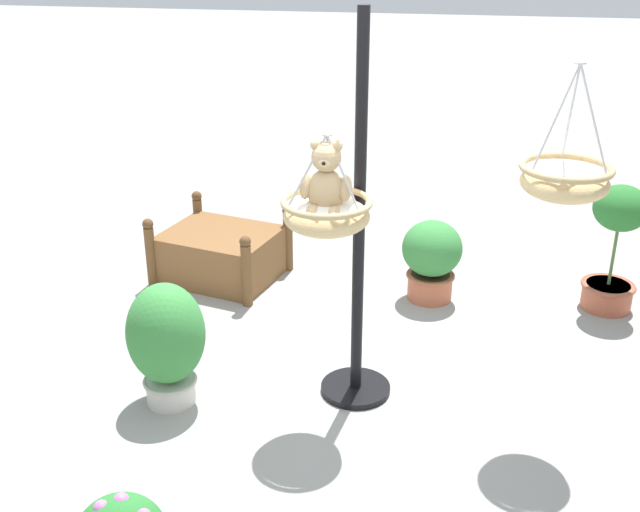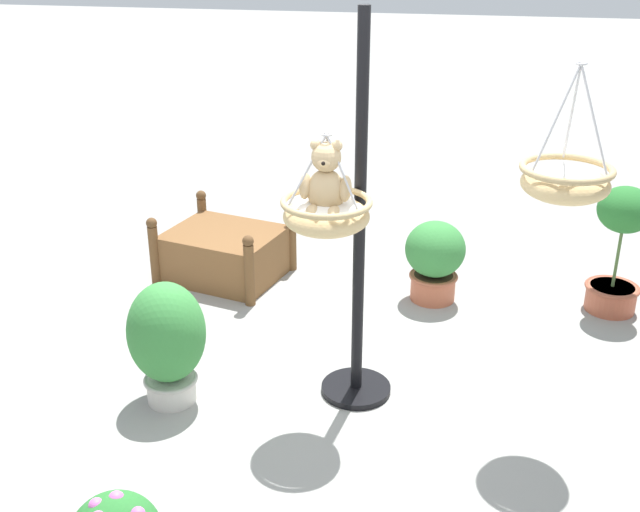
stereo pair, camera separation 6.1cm
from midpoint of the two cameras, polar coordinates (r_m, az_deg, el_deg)
The scene contains 9 objects.
ground_plane at distance 4.92m, azimuth 0.09°, elevation -10.77°, with size 40.00×40.00×0.00m, color gray.
display_pole_central at distance 4.67m, azimuth 3.18°, elevation -2.20°, with size 0.44×0.44×2.41m.
hanging_basket_with_teddy at distance 4.25m, azimuth 0.88°, elevation 3.14°, with size 0.50×0.50×0.56m.
teddy_bear at distance 4.17m, azimuth 0.84°, elevation 5.34°, with size 0.28×0.25×0.41m.
hanging_basket_left_high at distance 4.26m, azimuth 17.88°, elevation 5.26°, with size 0.48×0.48×0.71m.
wooden_planter_box at distance 6.48m, azimuth -6.71°, elevation 0.31°, with size 1.11×1.00×0.58m.
potted_plant_tall_leafy at distance 4.82m, azimuth -10.75°, elevation -5.98°, with size 0.47×0.47×0.80m.
potted_plant_small_succulent at distance 6.07m, azimuth 8.65°, elevation -0.16°, with size 0.46×0.46×0.64m.
potted_plant_conical_shrub at distance 6.18m, azimuth 21.29°, elevation 0.80°, with size 0.41×0.41×0.99m.
Camera 2 is at (-0.78, 3.97, 2.80)m, focal length 43.84 mm.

